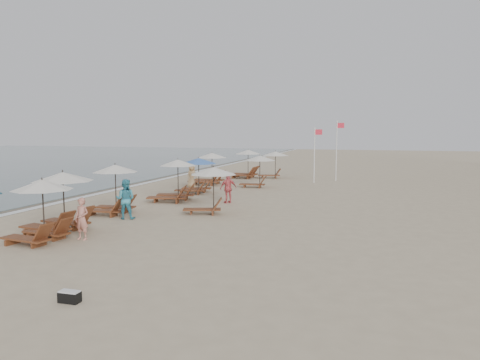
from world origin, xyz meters
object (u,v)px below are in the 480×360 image
(flag_pole_near, at_px, (315,152))
(lounger_station_3, at_px, (173,183))
(lounger_station_0, at_px, (39,211))
(inland_station_1, at_px, (257,166))
(beachgoer_far_a, at_px, (228,188))
(beachgoer_mid_a, at_px, (125,199))
(lounger_station_4, at_px, (196,175))
(beachgoer_far_b, at_px, (192,176))
(inland_station_2, at_px, (273,161))
(lounger_station_5, at_px, (208,170))
(duffel_bag, at_px, (70,297))
(lounger_station_6, at_px, (245,165))
(inland_station_0, at_px, (209,183))
(lounger_station_2, at_px, (111,190))
(lounger_station_1, at_px, (58,204))
(beachgoer_near, at_px, (82,219))

(flag_pole_near, bearing_deg, lounger_station_3, -119.43)
(lounger_station_0, relative_size, inland_station_1, 0.95)
(beachgoer_far_a, bearing_deg, beachgoer_mid_a, 16.54)
(lounger_station_0, bearing_deg, lounger_station_4, 88.30)
(beachgoer_far_b, bearing_deg, lounger_station_0, -146.83)
(lounger_station_3, height_order, inland_station_2, lounger_station_3)
(inland_station_2, distance_m, flag_pole_near, 4.64)
(lounger_station_0, height_order, lounger_station_5, lounger_station_5)
(lounger_station_4, xyz_separation_m, flag_pole_near, (6.42, 7.89, 1.19))
(lounger_station_5, height_order, inland_station_1, lounger_station_5)
(lounger_station_0, relative_size, duffel_bag, 4.88)
(lounger_station_5, relative_size, duffel_bag, 5.60)
(beachgoer_far_a, height_order, duffel_bag, beachgoer_far_a)
(beachgoer_far_b, bearing_deg, lounger_station_6, 15.85)
(lounger_station_0, relative_size, beachgoer_far_a, 1.46)
(lounger_station_6, relative_size, inland_station_2, 1.04)
(lounger_station_3, relative_size, beachgoer_far_a, 1.60)
(lounger_station_6, distance_m, inland_station_0, 16.44)
(lounger_station_2, distance_m, beachgoer_far_b, 10.49)
(lounger_station_3, relative_size, lounger_station_6, 0.98)
(inland_station_2, xyz_separation_m, beachgoer_mid_a, (-2.40, -19.05, -0.56))
(lounger_station_6, height_order, flag_pole_near, flag_pole_near)
(inland_station_0, bearing_deg, inland_station_1, 92.27)
(lounger_station_4, xyz_separation_m, beachgoer_far_a, (3.22, -3.12, -0.34))
(inland_station_0, relative_size, inland_station_2, 0.99)
(lounger_station_3, height_order, inland_station_0, lounger_station_3)
(lounger_station_2, xyz_separation_m, inland_station_1, (3.97, 11.82, 0.34))
(lounger_station_0, height_order, inland_station_2, lounger_station_0)
(lounger_station_0, distance_m, flag_pole_near, 22.33)
(lounger_station_2, height_order, beachgoer_far_a, lounger_station_2)
(duffel_bag, bearing_deg, inland_station_2, 93.36)
(beachgoer_mid_a, bearing_deg, inland_station_1, -116.55)
(lounger_station_2, height_order, beachgoer_mid_a, lounger_station_2)
(lounger_station_1, xyz_separation_m, beachgoer_far_a, (4.08, 8.64, -0.28))
(beachgoer_mid_a, distance_m, flag_pole_near, 17.73)
(lounger_station_5, relative_size, flag_pole_near, 0.66)
(beachgoer_far_a, bearing_deg, inland_station_2, -132.53)
(lounger_station_2, xyz_separation_m, beachgoer_near, (1.79, -4.68, -0.37))
(lounger_station_4, xyz_separation_m, beachgoer_far_b, (-1.40, 2.62, -0.36))
(lounger_station_3, height_order, inland_station_1, lounger_station_3)
(lounger_station_5, bearing_deg, inland_station_2, 59.18)
(lounger_station_4, distance_m, beachgoer_mid_a, 8.66)
(beachgoer_mid_a, height_order, beachgoer_far_a, beachgoer_mid_a)
(lounger_station_4, bearing_deg, inland_station_0, -62.16)
(lounger_station_3, xyz_separation_m, inland_station_0, (3.32, -3.00, 0.45))
(inland_station_2, height_order, flag_pole_near, flag_pole_near)
(lounger_station_1, xyz_separation_m, flag_pole_near, (7.27, 19.64, 1.25))
(lounger_station_1, distance_m, lounger_station_4, 11.78)
(duffel_bag, bearing_deg, beachgoer_mid_a, 113.99)
(lounger_station_2, bearing_deg, lounger_station_5, 89.44)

